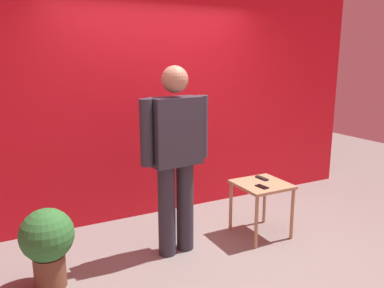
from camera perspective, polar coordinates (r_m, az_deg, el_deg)
ground_plane at (r=3.79m, az=3.90°, el=-17.03°), size 12.00×12.00×0.00m
back_wall_red at (r=4.59m, az=-5.15°, el=7.00°), size 5.79×0.12×2.85m
standing_person at (r=3.59m, az=-2.49°, el=-1.18°), size 0.72×0.29×1.81m
side_table at (r=4.16m, az=10.34°, el=-6.94°), size 0.52×0.52×0.59m
cell_phone at (r=4.00m, az=10.41°, el=-6.29°), size 0.09×0.15×0.01m
tv_remote at (r=4.26m, az=10.38°, el=-5.03°), size 0.06×0.17×0.02m
potted_plant at (r=3.44m, az=-20.77°, el=-13.47°), size 0.44×0.44×0.69m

